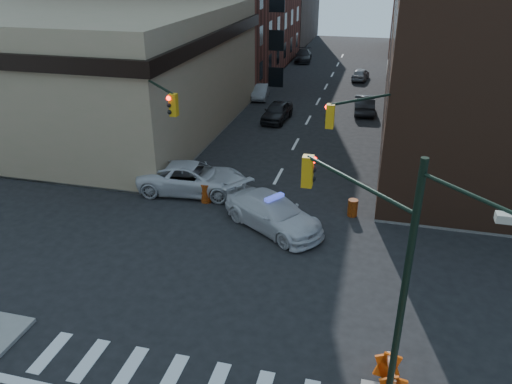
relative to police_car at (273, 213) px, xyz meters
The scene contains 25 objects.
ground 3.90m from the police_car, 106.08° to the right, with size 140.00×140.00×0.00m, color black.
sidewalk_nw 37.75m from the police_car, 129.59° to the left, with size 34.00×54.50×0.15m, color gray.
bank_building 22.46m from the police_car, 144.59° to the left, with size 22.00×22.00×9.00m, color #937B60.
commercial_row_ne 23.14m from the police_car, 57.62° to the left, with size 14.00×34.00×14.00m, color #44291B.
filler_ne 56.10m from the police_car, 76.60° to the left, with size 16.00×16.00×12.00m, color maroon.
signal_pole_se 11.12m from the police_car, 61.53° to the right, with size 5.40×5.27×8.00m.
signal_pole_nw 7.93m from the police_car, 166.39° to the left, with size 3.58×3.67×8.00m.
signal_pole_ne 6.17m from the police_car, 19.45° to the left, with size 3.67×3.58×8.00m.
tree_ne_near 23.40m from the police_car, 73.91° to the left, with size 3.00×3.00×4.85m.
tree_ne_far 31.13m from the police_car, 78.01° to the left, with size 3.00×3.00×4.85m.
police_car is the anchor object (origin of this frame).
pickup 6.10m from the police_car, 151.12° to the left, with size 2.86×6.20×1.72m, color silver.
parked_car_wnear 17.97m from the police_car, 101.41° to the left, with size 1.81×4.49×1.53m, color black.
parked_car_wfar 25.01m from the police_car, 105.19° to the left, with size 1.36×3.91×1.29m, color gray.
parked_car_wdeep 43.50m from the police_car, 97.38° to the left, with size 2.02×4.97×1.44m, color black.
parked_car_enear 22.00m from the police_car, 81.44° to the left, with size 1.64×4.71×1.55m, color black.
parked_car_efar 34.36m from the police_car, 86.34° to the left, with size 1.53×3.80×1.29m, color gray.
pedestrian_a 12.14m from the police_car, 153.70° to the left, with size 0.71×0.47×1.94m, color black.
pedestrian_b 14.20m from the police_car, 163.14° to the left, with size 0.93×0.72×1.91m, color black.
pedestrian_c 14.32m from the police_car, 168.93° to the left, with size 1.11×0.46×1.89m, color black.
barrel_road 4.42m from the police_car, 30.87° to the left, with size 0.51×0.51×0.92m, color red.
barrel_bank 4.64m from the police_car, 155.31° to the left, with size 0.61×0.61×1.09m, color orange.
barricade_se_a 11.00m from the police_car, 58.33° to the right, with size 1.29×0.64×0.96m, color red, non-canonical shape.
barricade_nw_a 8.29m from the police_car, 155.80° to the left, with size 1.32×0.66×0.99m, color #DF3F0A, non-canonical shape.
barricade_nw_b 12.15m from the police_car, 160.15° to the left, with size 1.20×0.60×0.90m, color #DB630A, non-canonical shape.
Camera 1 is at (5.64, -17.80, 12.44)m, focal length 35.00 mm.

